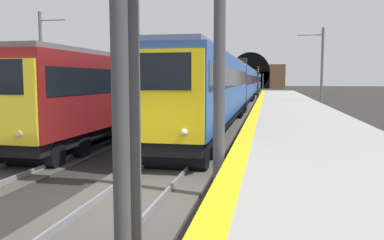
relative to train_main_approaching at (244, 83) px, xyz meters
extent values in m
plane|color=#282623|center=(-44.49, 0.00, -2.39)|extent=(320.00, 320.00, 0.00)
cube|color=#9E9B93|center=(-44.49, -4.67, -1.86)|extent=(112.00, 4.97, 1.07)
cube|color=yellow|center=(-44.49, -2.43, -1.32)|extent=(112.00, 0.50, 0.01)
cube|color=#4C4742|center=(-44.49, 0.00, -2.36)|extent=(160.00, 3.00, 0.06)
cube|color=gray|center=(-44.49, 0.72, -2.26)|extent=(160.00, 0.07, 0.15)
cube|color=gray|center=(-44.49, -0.72, -2.26)|extent=(160.00, 0.07, 0.15)
cube|color=#264C99|center=(-32.05, 0.00, 0.12)|extent=(20.69, 2.82, 2.96)
cube|color=black|center=(-32.05, 0.00, 0.58)|extent=(19.86, 2.85, 0.91)
cube|color=slate|center=(-32.05, 0.00, 1.70)|extent=(20.07, 2.40, 0.20)
cube|color=black|center=(-32.05, 0.00, -1.56)|extent=(20.27, 2.48, 0.54)
cylinder|color=black|center=(-41.37, -0.01, -1.90)|extent=(0.99, 2.58, 0.99)
cylinder|color=black|center=(-39.57, -0.01, -1.90)|extent=(0.99, 2.58, 0.99)
cylinder|color=black|center=(-24.53, 0.01, -1.90)|extent=(0.99, 2.58, 0.99)
cylinder|color=black|center=(-22.73, 0.01, -1.90)|extent=(0.99, 2.58, 0.99)
cube|color=yellow|center=(-42.43, -0.01, 0.00)|extent=(0.12, 2.69, 2.72)
cube|color=black|center=(-42.48, -0.01, 0.72)|extent=(0.04, 1.96, 1.07)
sphere|color=#F2EACC|center=(-42.49, -0.78, -1.01)|extent=(0.20, 0.20, 0.20)
sphere|color=#F2EACC|center=(-42.49, 0.76, -1.01)|extent=(0.20, 0.20, 0.20)
cube|color=#264C99|center=(-10.69, 0.00, 0.12)|extent=(20.69, 2.82, 2.96)
cube|color=black|center=(-10.69, 0.00, 0.42)|extent=(19.86, 2.85, 0.88)
cube|color=slate|center=(-10.69, 0.00, 1.70)|extent=(20.07, 2.40, 0.20)
cube|color=black|center=(-10.69, 0.00, -1.56)|extent=(20.27, 2.48, 0.54)
cylinder|color=black|center=(-20.00, -0.01, -1.90)|extent=(0.99, 2.58, 0.99)
cylinder|color=black|center=(-18.20, -0.01, -1.90)|extent=(0.99, 2.58, 0.99)
cylinder|color=black|center=(-3.18, 0.01, -1.90)|extent=(0.99, 2.58, 0.99)
cylinder|color=black|center=(-1.38, 0.01, -1.90)|extent=(0.99, 2.58, 0.99)
cube|color=#264C99|center=(10.67, 0.00, 0.12)|extent=(20.69, 2.82, 2.96)
cube|color=black|center=(10.67, 0.00, 0.44)|extent=(19.86, 2.85, 0.83)
cube|color=slate|center=(10.67, 0.00, 1.70)|extent=(20.07, 2.40, 0.20)
cube|color=black|center=(10.67, 0.00, -1.56)|extent=(20.27, 2.48, 0.54)
cylinder|color=black|center=(1.80, -0.01, -1.90)|extent=(0.99, 2.58, 0.99)
cylinder|color=black|center=(3.60, -0.01, -1.90)|extent=(0.99, 2.58, 0.99)
cylinder|color=black|center=(17.75, 0.01, -1.90)|extent=(0.99, 2.58, 0.99)
cylinder|color=black|center=(19.55, 0.01, -1.90)|extent=(0.99, 2.58, 0.99)
cube|color=#264C99|center=(32.04, 0.00, 0.12)|extent=(20.69, 2.82, 2.96)
cube|color=black|center=(32.04, 0.00, 0.37)|extent=(19.86, 2.85, 0.96)
cube|color=slate|center=(32.04, 0.00, 1.70)|extent=(20.07, 2.40, 0.20)
cube|color=black|center=(32.04, 0.00, -1.56)|extent=(20.27, 2.48, 0.54)
cylinder|color=black|center=(23.15, -0.01, -1.90)|extent=(0.99, 2.58, 0.99)
cylinder|color=black|center=(24.95, -0.01, -1.90)|extent=(0.99, 2.58, 0.99)
cylinder|color=black|center=(39.12, 0.01, -1.90)|extent=(0.99, 2.58, 0.99)
cylinder|color=black|center=(40.92, 0.01, -1.90)|extent=(0.99, 2.58, 0.99)
cube|color=black|center=(-10.69, 0.00, 2.25)|extent=(1.30, 1.68, 0.90)
cube|color=maroon|center=(-33.89, 4.54, -0.01)|extent=(18.35, 3.30, 2.88)
cube|color=black|center=(-33.89, 4.54, 0.43)|extent=(17.62, 3.31, 0.94)
cube|color=slate|center=(-33.89, 4.54, 1.53)|extent=(17.79, 2.87, 0.20)
cube|color=black|center=(-33.89, 4.54, -1.63)|extent=(17.97, 2.96, 0.50)
cylinder|color=black|center=(-41.85, 4.76, -1.95)|extent=(0.96, 2.60, 0.89)
cylinder|color=black|center=(-40.06, 4.71, -1.95)|extent=(0.96, 2.60, 0.89)
cylinder|color=black|center=(-27.71, 4.37, -1.95)|extent=(0.96, 2.60, 0.89)
cylinder|color=black|center=(-25.92, 4.32, -1.95)|extent=(0.96, 2.60, 0.89)
sphere|color=#F2EACC|center=(-43.14, 4.03, -1.10)|extent=(0.20, 0.20, 0.20)
cube|color=maroon|center=(-14.92, 4.54, -0.01)|extent=(18.35, 3.30, 2.88)
cube|color=black|center=(-14.92, 4.54, 0.35)|extent=(17.62, 3.31, 0.82)
cube|color=slate|center=(-14.92, 4.54, 1.53)|extent=(17.79, 2.87, 0.20)
cube|color=black|center=(-14.92, 4.54, -1.63)|extent=(17.97, 2.96, 0.50)
cylinder|color=black|center=(-22.68, 4.75, -1.95)|extent=(0.96, 2.60, 0.89)
cylinder|color=black|center=(-20.88, 4.70, -1.95)|extent=(0.96, 2.60, 0.89)
cylinder|color=black|center=(-8.96, 4.38, -1.95)|extent=(0.96, 2.60, 0.89)
cylinder|color=black|center=(-7.16, 4.33, -1.95)|extent=(0.96, 2.60, 0.89)
cube|color=black|center=(-14.92, 4.54, 2.08)|extent=(1.35, 1.71, 0.90)
cylinder|color=#38383D|center=(-50.08, -1.78, -0.42)|extent=(0.16, 0.16, 3.95)
cube|color=#38383D|center=(-49.94, -1.78, -0.42)|extent=(0.04, 0.28, 3.55)
cylinder|color=#38383D|center=(0.72, -1.78, -0.60)|extent=(0.16, 0.16, 3.58)
cube|color=black|center=(0.72, -1.78, 1.71)|extent=(0.20, 0.38, 1.05)
cube|color=#38383D|center=(0.86, -1.78, -0.60)|extent=(0.04, 0.28, 3.23)
sphere|color=red|center=(0.59, -1.78, 2.04)|extent=(0.20, 0.20, 0.20)
sphere|color=yellow|center=(0.59, -1.78, 1.74)|extent=(0.20, 0.20, 0.20)
sphere|color=green|center=(0.59, -1.78, 1.44)|extent=(0.20, 0.20, 0.20)
cylinder|color=#4C4C54|center=(51.57, -1.78, -0.57)|extent=(0.16, 0.16, 3.64)
cube|color=black|center=(51.57, -1.78, 1.62)|extent=(0.20, 0.38, 0.75)
cube|color=#4C4C54|center=(51.71, -1.78, -0.57)|extent=(0.04, 0.28, 3.28)
sphere|color=red|center=(51.44, -1.78, 1.80)|extent=(0.20, 0.20, 0.20)
sphere|color=yellow|center=(51.44, -1.78, 1.50)|extent=(0.20, 0.20, 0.20)
cylinder|color=#3F3F47|center=(-44.17, -1.98, 0.65)|extent=(0.28, 0.28, 6.10)
cube|color=brown|center=(70.18, 2.27, 1.24)|extent=(2.43, 20.84, 7.27)
cube|color=black|center=(68.91, 2.27, 0.15)|extent=(0.12, 11.67, 5.09)
cylinder|color=black|center=(68.91, 2.27, 2.69)|extent=(0.12, 11.67, 11.67)
cylinder|color=#595B60|center=(-18.26, -7.55, 1.19)|extent=(0.22, 0.22, 7.17)
cylinder|color=#595B60|center=(-18.26, -6.49, 4.18)|extent=(0.08, 2.11, 0.08)
cylinder|color=#595B60|center=(-28.55, 12.09, 1.32)|extent=(0.22, 0.22, 7.42)
cylinder|color=#595B60|center=(-28.55, 11.17, 4.43)|extent=(0.08, 1.85, 0.08)
camera|label=1|loc=(-53.56, -3.11, 0.51)|focal=37.34mm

